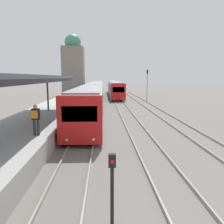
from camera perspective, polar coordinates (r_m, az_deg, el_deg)
person_on_platform at (r=12.26m, az=-19.35°, el=-1.33°), size 0.40×0.40×1.66m
train_near at (r=34.19m, az=-4.60°, el=5.09°), size 2.61×43.72×3.22m
train_far at (r=50.65m, az=0.60°, el=6.38°), size 2.53×27.62×3.20m
signal_post_near at (r=6.21m, az=0.03°, el=-18.07°), size 0.20×0.21×2.12m
signal_mast_far at (r=41.88m, az=9.18°, el=7.99°), size 0.28×0.29×5.52m
distant_domed_building at (r=50.64m, az=-10.04°, el=11.51°), size 4.65×4.65×13.53m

